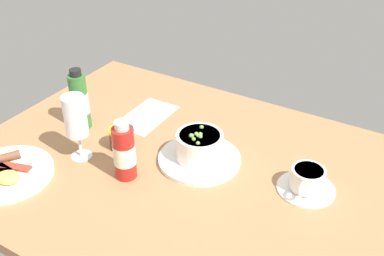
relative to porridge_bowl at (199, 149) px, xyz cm
name	(u,v)px	position (x,y,z in cm)	size (l,w,h in cm)	color
ground_plane	(177,169)	(4.40, 4.22, -5.22)	(110.00, 84.00, 3.00)	#A8754C
porridge_bowl	(199,149)	(0.00, 0.00, 0.00)	(21.56, 21.56, 8.99)	white
cutlery_setting	(146,116)	(24.99, -10.83, -3.46)	(11.71, 19.39, 0.90)	white
coffee_cup	(307,181)	(-27.70, -3.09, -1.02)	(13.96, 13.96, 6.00)	white
wine_glass	(76,119)	(27.93, 14.18, 7.96)	(5.78, 5.78, 18.01)	white
jam_jar	(120,138)	(21.50, 5.68, -0.72)	(5.87, 5.87, 5.91)	#3C2713
sauce_bottle_red	(124,152)	(12.67, 14.57, 3.48)	(5.50, 5.50, 15.87)	#B21E19
sauce_bottle_green	(80,101)	(37.59, 2.76, 4.73)	(5.06, 5.06, 18.29)	#337233
breakfast_plate	(7,173)	(38.03, 29.87, -2.76)	(22.55, 22.55, 3.70)	white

